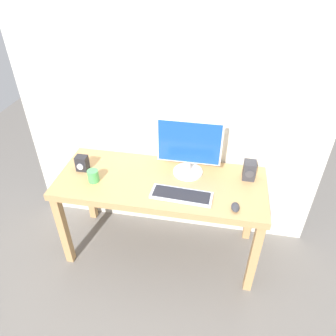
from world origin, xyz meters
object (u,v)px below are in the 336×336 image
at_px(keyboard_primary, 181,195).
at_px(mouse, 235,207).
at_px(desk, 161,189).
at_px(audio_controller, 82,163).
at_px(monitor, 189,147).
at_px(coffee_mug, 93,176).
at_px(speaker_right, 249,170).

distance_m(keyboard_primary, mouse, 0.37).
relative_size(desk, mouse, 16.52).
height_order(keyboard_primary, audio_controller, audio_controller).
height_order(mouse, audio_controller, audio_controller).
xyz_separation_m(mouse, audio_controller, (-1.16, 0.23, 0.04)).
xyz_separation_m(keyboard_primary, audio_controller, (-0.79, 0.17, 0.05)).
bearing_deg(audio_controller, desk, -2.08).
height_order(desk, monitor, monitor).
bearing_deg(keyboard_primary, audio_controller, 167.86).
bearing_deg(coffee_mug, keyboard_primary, -4.44).
xyz_separation_m(monitor, coffee_mug, (-0.67, -0.24, -0.18)).
distance_m(keyboard_primary, coffee_mug, 0.66).
bearing_deg(speaker_right, audio_controller, -174.27).
height_order(monitor, audio_controller, monitor).
xyz_separation_m(keyboard_primary, mouse, (0.37, -0.06, 0.01)).
height_order(desk, coffee_mug, coffee_mug).
height_order(audio_controller, coffee_mug, audio_controller).
distance_m(monitor, coffee_mug, 0.73).
distance_m(desk, speaker_right, 0.67).
bearing_deg(keyboard_primary, desk, 140.17).
bearing_deg(monitor, mouse, -44.02).
height_order(monitor, coffee_mug, monitor).
relative_size(desk, coffee_mug, 16.57).
xyz_separation_m(desk, speaker_right, (0.64, 0.15, 0.16)).
xyz_separation_m(monitor, speaker_right, (0.45, 0.01, -0.16)).
bearing_deg(desk, monitor, 36.80).
distance_m(desk, monitor, 0.39).
relative_size(audio_controller, coffee_mug, 1.29).
relative_size(speaker_right, coffee_mug, 1.52).
relative_size(monitor, speaker_right, 3.33).
bearing_deg(coffee_mug, audio_controller, 138.41).
bearing_deg(desk, mouse, -21.01).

